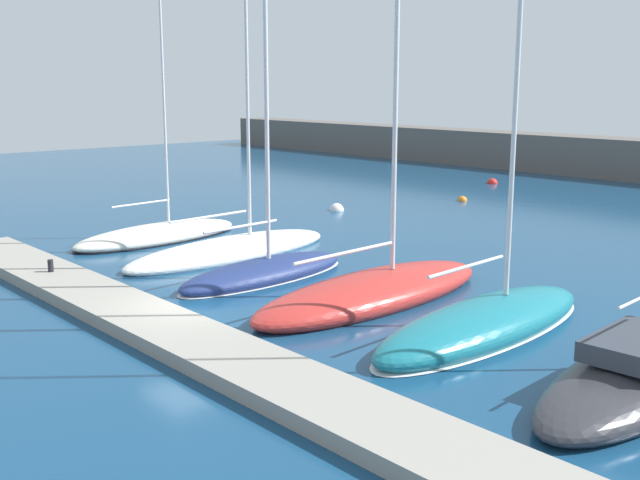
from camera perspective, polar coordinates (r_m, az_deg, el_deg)
name	(u,v)px	position (r m, az deg, el deg)	size (l,w,h in m)	color
ground_plane	(188,316)	(23.94, -9.83, -5.63)	(120.00, 120.00, 0.00)	navy
dock_pier	(145,320)	(23.19, -12.93, -5.80)	(28.37, 2.32, 0.41)	gray
sailboat_ivory_nearest	(158,234)	(35.76, -11.96, 0.41)	(3.64, 8.81, 15.73)	silver
sailboat_white_second	(231,249)	(32.10, -6.63, -0.69)	(3.71, 10.50, 17.56)	white
sailboat_navy_third	(264,270)	(28.09, -4.16, -2.21)	(2.92, 7.76, 16.18)	navy
sailboat_red_fourth	(374,289)	(25.22, 4.04, -3.65)	(3.65, 10.37, 21.81)	#B72D28
sailboat_teal_fifth	(485,323)	(22.52, 12.17, -6.03)	(3.21, 9.60, 15.48)	#19707F
mooring_buoy_orange	(462,201)	(47.37, 10.56, 2.89)	(0.58, 0.58, 0.58)	orange
mooring_buoy_white	(337,210)	(43.04, 1.25, 2.22)	(0.82, 0.82, 0.82)	white
mooring_buoy_red	(492,184)	(55.98, 12.71, 4.12)	(0.76, 0.76, 0.76)	red
dock_bollard	(51,266)	(28.99, -19.42, -1.82)	(0.20, 0.20, 0.44)	black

